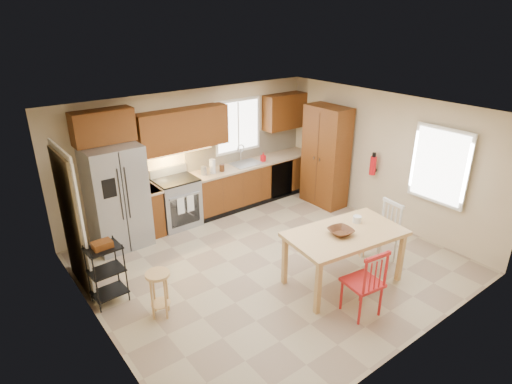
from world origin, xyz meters
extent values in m
plane|color=tan|center=(0.00, 0.00, 0.00)|extent=(5.50, 5.50, 0.00)
cube|color=silver|center=(0.00, 0.00, 2.50)|extent=(5.50, 5.00, 0.02)
cube|color=#CCB793|center=(0.00, 2.50, 1.25)|extent=(5.50, 0.02, 2.50)
cube|color=#CCB793|center=(0.00, -2.50, 1.25)|extent=(5.50, 0.02, 2.50)
cube|color=#CCB793|center=(-2.75, 0.00, 1.25)|extent=(0.02, 5.00, 2.50)
cube|color=#CCB793|center=(2.75, 0.00, 1.25)|extent=(0.02, 5.00, 2.50)
cube|color=gray|center=(-1.70, 2.12, 0.91)|extent=(0.92, 0.75, 1.82)
cube|color=gray|center=(-0.55, 2.19, 0.46)|extent=(0.76, 0.63, 0.92)
cube|color=#643112|center=(-1.10, 2.20, 0.45)|extent=(0.30, 0.60, 0.90)
cube|color=#643112|center=(1.29, 2.20, 0.45)|extent=(2.92, 0.60, 0.90)
cube|color=black|center=(1.85, 1.91, 0.45)|extent=(0.60, 0.02, 0.78)
cube|color=beige|center=(1.29, 2.48, 1.18)|extent=(2.92, 0.03, 0.55)
cube|color=#602B10|center=(-1.70, 2.33, 2.10)|extent=(1.00, 0.35, 0.55)
cube|color=#602B10|center=(-0.25, 2.33, 1.83)|extent=(1.80, 0.35, 0.75)
cube|color=#602B10|center=(2.25, 2.33, 1.83)|extent=(1.00, 0.35, 0.75)
cube|color=white|center=(1.10, 2.48, 1.65)|extent=(1.12, 0.04, 1.12)
cube|color=gray|center=(1.10, 2.20, 0.86)|extent=(0.62, 0.46, 0.16)
cube|color=#FFBF66|center=(-0.55, 2.30, 1.43)|extent=(1.60, 0.30, 0.01)
imported|color=red|center=(1.48, 2.10, 1.00)|extent=(0.09, 0.09, 0.19)
cylinder|color=silver|center=(0.25, 2.15, 1.04)|extent=(0.12, 0.12, 0.28)
cylinder|color=gray|center=(0.05, 2.15, 0.99)|extent=(0.11, 0.11, 0.18)
cylinder|color=#532E16|center=(0.45, 2.12, 0.97)|extent=(0.10, 0.10, 0.14)
cube|color=#643112|center=(2.43, 1.20, 1.05)|extent=(0.50, 0.95, 2.10)
cylinder|color=red|center=(2.63, 0.15, 1.10)|extent=(0.12, 0.12, 0.36)
cube|color=white|center=(2.68, -1.15, 1.45)|extent=(0.04, 1.02, 1.32)
cube|color=#8C7A59|center=(-2.67, 1.30, 1.05)|extent=(0.04, 0.95, 2.10)
imported|color=#532E16|center=(0.42, -1.05, 0.85)|extent=(0.39, 0.39, 0.09)
cylinder|color=silver|center=(0.91, -0.94, 0.89)|extent=(0.16, 0.16, 0.16)
camera|label=1|loc=(-3.88, -4.63, 3.85)|focal=30.00mm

